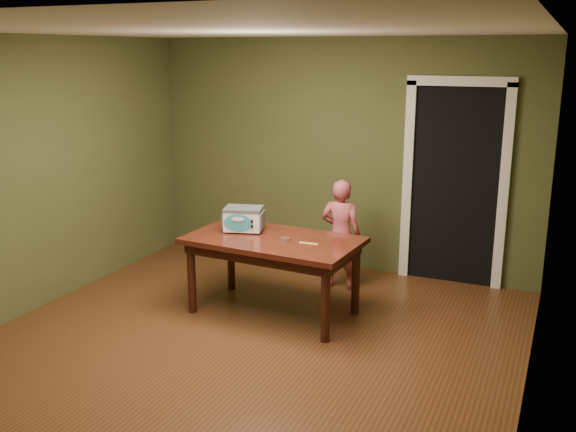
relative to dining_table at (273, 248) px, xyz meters
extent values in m
plane|color=brown|center=(0.08, -0.90, -0.65)|extent=(5.00, 5.00, 0.00)
cube|color=#4E532C|center=(0.08, 1.60, 0.65)|extent=(4.50, 0.02, 2.60)
cube|color=#4E532C|center=(-2.17, -0.90, 0.65)|extent=(0.02, 5.00, 2.60)
cube|color=#4E532C|center=(2.33, -0.90, 0.65)|extent=(0.02, 5.00, 2.60)
cube|color=white|center=(0.08, -0.90, 1.95)|extent=(4.50, 5.00, 0.02)
cube|color=black|center=(1.38, 1.90, 0.40)|extent=(0.90, 0.60, 2.10)
cube|color=black|center=(1.38, 1.58, 0.40)|extent=(0.90, 0.02, 2.10)
cube|color=white|center=(0.88, 1.57, 0.40)|extent=(0.10, 0.06, 2.20)
cube|color=white|center=(1.88, 1.57, 0.40)|extent=(0.10, 0.06, 2.20)
cube|color=white|center=(1.38, 1.57, 1.50)|extent=(1.10, 0.06, 0.10)
cube|color=#35170C|center=(0.00, 0.00, 0.07)|extent=(1.65, 0.99, 0.05)
cube|color=black|center=(0.00, 0.00, 0.00)|extent=(1.52, 0.87, 0.10)
cylinder|color=black|center=(-0.72, -0.31, -0.30)|extent=(0.08, 0.08, 0.70)
cylinder|color=black|center=(-0.68, 0.39, -0.30)|extent=(0.08, 0.08, 0.70)
cylinder|color=black|center=(0.68, -0.39, -0.30)|extent=(0.08, 0.08, 0.70)
cylinder|color=black|center=(0.72, 0.31, -0.30)|extent=(0.08, 0.08, 0.70)
cylinder|color=#4C4F54|center=(-0.48, -0.03, 0.11)|extent=(0.02, 0.02, 0.02)
cylinder|color=#4C4F54|center=(-0.53, 0.15, 0.11)|extent=(0.02, 0.02, 0.02)
cylinder|color=#4C4F54|center=(-0.19, 0.05, 0.11)|extent=(0.02, 0.02, 0.02)
cylinder|color=#4C4F54|center=(-0.25, 0.23, 0.11)|extent=(0.02, 0.02, 0.02)
cube|color=white|center=(-0.36, 0.10, 0.21)|extent=(0.41, 0.34, 0.20)
cube|color=#4C4F54|center=(-0.36, 0.10, 0.32)|extent=(0.42, 0.35, 0.03)
cube|color=#4C4F54|center=(-0.54, 0.05, 0.21)|extent=(0.08, 0.22, 0.16)
cube|color=#4C4F54|center=(-0.18, 0.15, 0.21)|extent=(0.08, 0.22, 0.16)
ellipsoid|color=teal|center=(-0.35, -0.03, 0.21)|extent=(0.26, 0.08, 0.17)
cylinder|color=black|center=(-0.22, 0.00, 0.24)|extent=(0.03, 0.02, 0.02)
cylinder|color=black|center=(-0.22, 0.00, 0.19)|extent=(0.02, 0.02, 0.02)
cylinder|color=silver|center=(0.14, -0.02, 0.11)|extent=(0.10, 0.10, 0.02)
cylinder|color=#502E1A|center=(0.14, -0.02, 0.12)|extent=(0.09, 0.09, 0.01)
cube|color=#F7D86B|center=(0.38, -0.04, 0.10)|extent=(0.18, 0.03, 0.01)
imported|color=#C04F57|center=(0.35, 0.92, -0.06)|extent=(0.45, 0.32, 1.17)
camera|label=1|loc=(2.47, -5.20, 1.80)|focal=40.00mm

